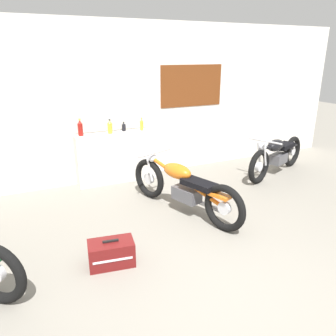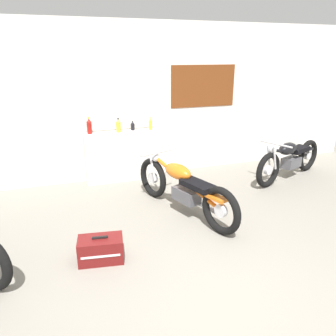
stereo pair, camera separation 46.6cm
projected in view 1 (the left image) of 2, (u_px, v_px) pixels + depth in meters
The scene contains 10 objects.
ground_plane at pixel (240, 304), 3.10m from camera, with size 24.00×24.00×0.00m, color gray.
wall_back at pixel (118, 103), 5.84m from camera, with size 10.00×0.07×2.80m.
sill_counter at pixel (117, 157), 5.95m from camera, with size 1.45×0.28×0.92m.
bottle_leftmost at pixel (80, 128), 5.53m from camera, with size 0.08×0.08×0.29m.
bottle_left_center at pixel (110, 127), 5.70m from camera, with size 0.08×0.08×0.25m.
bottle_center at pixel (124, 127), 5.88m from camera, with size 0.07×0.07×0.17m.
bottle_right_center at pixel (142, 125), 5.94m from camera, with size 0.06×0.06×0.23m.
motorcycle_black at pixel (277, 155), 6.33m from camera, with size 1.89×0.90×0.78m.
motorcycle_orange at pixel (183, 187), 4.78m from camera, with size 0.91×2.06×0.81m.
hard_case_darkred at pixel (111, 253), 3.64m from camera, with size 0.54×0.36×0.31m.
Camera 1 is at (-1.68, -1.97, 2.25)m, focal length 35.00 mm.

